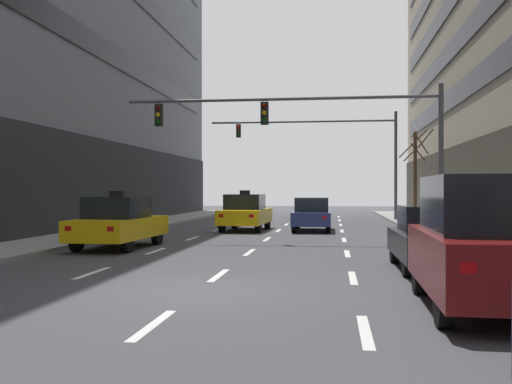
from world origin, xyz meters
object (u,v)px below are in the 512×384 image
(car_driving_0, at_px, (312,215))
(car_parked_2, at_px, (433,239))
(car_parked_1, at_px, (482,243))
(traffic_signal_1, at_px, (336,144))
(taxi_driving_1, at_px, (119,223))
(traffic_signal_0, at_px, (318,126))
(street_tree_0, at_px, (416,172))
(taxi_driving_2, at_px, (245,213))

(car_driving_0, height_order, car_parked_2, car_driving_0)
(car_parked_1, bearing_deg, car_driving_0, 100.52)
(car_parked_2, height_order, traffic_signal_1, traffic_signal_1)
(taxi_driving_1, height_order, traffic_signal_1, traffic_signal_1)
(car_parked_1, height_order, traffic_signal_0, traffic_signal_0)
(car_parked_2, bearing_deg, car_parked_1, -90.01)
(car_driving_0, bearing_deg, car_parked_2, -75.85)
(traffic_signal_0, distance_m, street_tree_0, 13.33)
(car_parked_1, relative_size, traffic_signal_0, 0.39)
(street_tree_0, bearing_deg, car_parked_2, -96.55)
(taxi_driving_1, xyz_separation_m, taxi_driving_2, (2.95, 9.02, 0.01))
(car_driving_0, distance_m, taxi_driving_2, 3.17)
(traffic_signal_0, bearing_deg, car_parked_2, -67.55)
(car_parked_1, xyz_separation_m, traffic_signal_1, (-2.20, 27.24, 3.74))
(taxi_driving_1, relative_size, taxi_driving_2, 0.99)
(street_tree_0, bearing_deg, car_parked_1, -95.26)
(car_parked_2, bearing_deg, traffic_signal_1, 95.60)
(car_parked_2, distance_m, street_tree_0, 19.60)
(taxi_driving_1, bearing_deg, traffic_signal_1, 68.20)
(traffic_signal_0, relative_size, traffic_signal_1, 1.01)
(taxi_driving_1, distance_m, car_parked_2, 10.40)
(car_driving_0, bearing_deg, taxi_driving_1, -123.91)
(taxi_driving_2, distance_m, traffic_signal_0, 7.89)
(taxi_driving_2, height_order, car_parked_2, taxi_driving_2)
(car_parked_1, distance_m, car_parked_2, 4.79)
(car_parked_1, bearing_deg, street_tree_0, 84.74)
(car_parked_2, height_order, traffic_signal_0, traffic_signal_0)
(taxi_driving_2, height_order, car_parked_1, car_parked_1)
(car_driving_0, relative_size, car_parked_1, 0.93)
(car_driving_0, relative_size, taxi_driving_2, 0.90)
(taxi_driving_1, relative_size, car_parked_1, 1.03)
(traffic_signal_1, bearing_deg, street_tree_0, -35.12)
(car_parked_2, height_order, street_tree_0, street_tree_0)
(taxi_driving_1, bearing_deg, taxi_driving_2, 71.89)
(traffic_signal_1, height_order, street_tree_0, traffic_signal_1)
(taxi_driving_2, distance_m, car_parked_2, 14.79)
(traffic_signal_0, bearing_deg, car_driving_0, 93.85)
(taxi_driving_2, bearing_deg, car_parked_2, -63.77)
(car_parked_1, distance_m, street_tree_0, 24.30)
(car_parked_1, height_order, street_tree_0, street_tree_0)
(car_driving_0, height_order, taxi_driving_2, taxi_driving_2)
(taxi_driving_1, xyz_separation_m, street_tree_0, (11.71, 15.09, 2.11))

